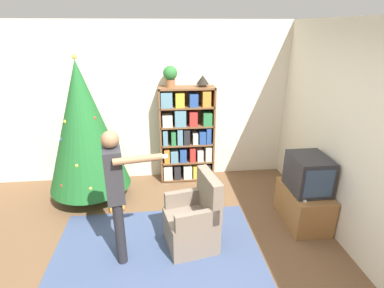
% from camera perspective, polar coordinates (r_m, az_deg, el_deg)
% --- Properties ---
extents(ground_plane, '(14.00, 14.00, 0.00)m').
position_cam_1_polar(ground_plane, '(3.65, -4.37, -21.72)').
color(ground_plane, brown).
extents(wall_back, '(8.00, 0.10, 2.60)m').
position_cam_1_polar(wall_back, '(5.05, -5.74, 7.70)').
color(wall_back, silver).
rests_on(wall_back, ground_plane).
extents(wall_right, '(0.10, 8.00, 2.60)m').
position_cam_1_polar(wall_right, '(3.65, 31.11, -0.89)').
color(wall_right, silver).
rests_on(wall_right, ground_plane).
extents(area_rug, '(2.44, 1.62, 0.01)m').
position_cam_1_polar(area_rug, '(3.82, -6.61, -19.35)').
color(area_rug, '#3D4C70').
rests_on(area_rug, ground_plane).
extents(bookshelf, '(0.90, 0.31, 1.61)m').
position_cam_1_polar(bookshelf, '(4.99, -1.01, 1.52)').
color(bookshelf, brown).
rests_on(bookshelf, ground_plane).
extents(tv_stand, '(0.50, 0.79, 0.49)m').
position_cam_1_polar(tv_stand, '(4.38, 20.42, -10.91)').
color(tv_stand, '#996638').
rests_on(tv_stand, ground_plane).
extents(television, '(0.45, 0.55, 0.47)m').
position_cam_1_polar(television, '(4.15, 21.29, -5.28)').
color(television, '#28282D').
rests_on(television, tv_stand).
extents(game_remote, '(0.04, 0.12, 0.02)m').
position_cam_1_polar(game_remote, '(4.01, 20.42, -9.80)').
color(game_remote, white).
rests_on(game_remote, tv_stand).
extents(christmas_tree, '(1.19, 1.19, 2.16)m').
position_cam_1_polar(christmas_tree, '(4.56, -19.89, 3.05)').
color(christmas_tree, '#4C3323').
rests_on(christmas_tree, ground_plane).
extents(armchair, '(0.67, 0.66, 0.92)m').
position_cam_1_polar(armchair, '(3.69, 0.37, -14.58)').
color(armchair, '#7A6B5B').
rests_on(armchair, ground_plane).
extents(standing_person, '(0.68, 0.46, 1.54)m').
position_cam_1_polar(standing_person, '(3.29, -14.26, -8.03)').
color(standing_person, '#232328').
rests_on(standing_person, ground_plane).
extents(potted_plant, '(0.22, 0.22, 0.33)m').
position_cam_1_polar(potted_plant, '(4.73, -4.17, 13.00)').
color(potted_plant, '#935B38').
rests_on(potted_plant, bookshelf).
extents(table_lamp, '(0.20, 0.20, 0.18)m').
position_cam_1_polar(table_lamp, '(4.79, 2.05, 12.07)').
color(table_lamp, '#473828').
rests_on(table_lamp, bookshelf).
extents(book_pile_near_tree, '(0.24, 0.19, 0.08)m').
position_cam_1_polar(book_pile_near_tree, '(4.59, -14.15, -11.62)').
color(book_pile_near_tree, orange).
rests_on(book_pile_near_tree, ground_plane).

